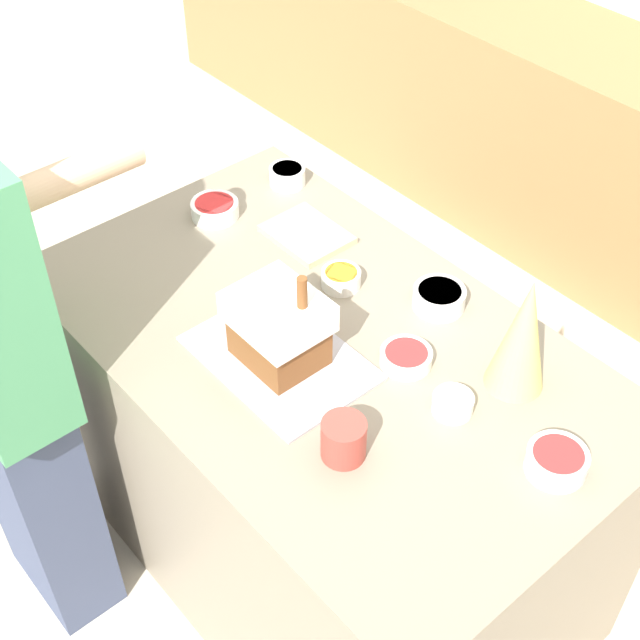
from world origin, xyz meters
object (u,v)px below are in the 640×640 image
Objects in this scene: candy_bowl_far_right at (439,297)px; candy_bowl_far_left at (557,461)px; baking_tray at (280,358)px; candy_bowl_beside_tree at (406,357)px; candy_bowl_front_corner at (215,209)px; candy_bowl_near_tray_right at (287,175)px; gingerbread_house at (279,327)px; cookbook at (307,234)px; decorative_tree at (523,335)px; mug at (344,439)px; candy_bowl_center_rear at (341,278)px; candy_bowl_behind_tray at (453,403)px.

candy_bowl_far_left is at bearing -19.92° from candy_bowl_far_right.
candy_bowl_beside_tree is (0.21, 0.22, 0.02)m from baking_tray.
candy_bowl_near_tray_right is at bearing 88.01° from candy_bowl_front_corner.
candy_bowl_far_right is (0.69, 0.20, 0.00)m from candy_bowl_front_corner.
gingerbread_house is 1.17× the size of cookbook.
decorative_tree reaches higher than mug.
gingerbread_house reaches higher than candy_bowl_far_left.
candy_bowl_center_rear is (-0.11, 0.29, -0.08)m from gingerbread_house.
cookbook is (-0.53, 0.14, -0.01)m from candy_bowl_beside_tree.
mug reaches higher than candy_bowl_behind_tray.
candy_bowl_behind_tray is at bearing -11.32° from candy_bowl_center_rear.
decorative_tree is 0.75m from cookbook.
candy_bowl_front_corner reaches higher than candy_bowl_beside_tree.
candy_bowl_behind_tray is at bearing -41.22° from candy_bowl_far_right.
candy_bowl_behind_tray is at bearing -170.51° from candy_bowl_far_left.
candy_bowl_behind_tray is 0.95× the size of mug.
baking_tray is 1.65× the size of gingerbread_house.
mug is at bearing -68.58° from candy_bowl_far_right.
candy_bowl_near_tray_right is (0.01, 0.26, 0.00)m from candy_bowl_front_corner.
baking_tray is at bearing -40.67° from candy_bowl_near_tray_right.
candy_bowl_center_rear is at bearing 168.68° from candy_bowl_behind_tray.
baking_tray is at bearing -159.70° from candy_bowl_far_left.
baking_tray is at bearing -151.84° from gingerbread_house.
candy_bowl_near_tray_right reaches higher than candy_bowl_far_right.
candy_bowl_beside_tree is 0.43m from candy_bowl_far_left.
mug is at bearing -32.55° from candy_bowl_near_tray_right.
mug is (0.63, -0.43, 0.04)m from cookbook.
baking_tray is 0.61m from candy_bowl_front_corner.
candy_bowl_front_corner is at bearing -171.69° from decorative_tree.
candy_bowl_behind_tray reaches higher than baking_tray.
gingerbread_house reaches higher than candy_bowl_behind_tray.
baking_tray is at bearing -105.31° from candy_bowl_far_right.
candy_bowl_far_right reaches higher than candy_bowl_front_corner.
cookbook is (0.25, 0.13, -0.02)m from candy_bowl_front_corner.
candy_bowl_beside_tree is (0.21, 0.22, -0.09)m from gingerbread_house.
candy_bowl_front_corner and candy_bowl_center_rear have the same top height.
candy_bowl_front_corner is 1.45× the size of candy_bowl_behind_tray.
candy_bowl_beside_tree is at bearing 109.82° from mug.
mug is at bearing -104.15° from candy_bowl_behind_tray.
cookbook is (-0.44, -0.07, -0.02)m from candy_bowl_far_right.
candy_bowl_front_corner is 1.38× the size of mug.
candy_bowl_near_tray_right is (-0.68, 0.06, 0.00)m from candy_bowl_far_right.
candy_bowl_front_corner is 0.28m from cookbook.
candy_bowl_front_corner is 0.26m from candy_bowl_near_tray_right.
candy_bowl_front_corner is 0.95m from candy_bowl_behind_tray.
decorative_tree reaches higher than candy_bowl_front_corner.
candy_bowl_near_tray_right reaches higher than cookbook.
cookbook is at bearing 172.92° from candy_bowl_far_left.
baking_tray is 3.24× the size of candy_bowl_far_right.
mug is (0.31, -0.08, -0.06)m from gingerbread_house.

